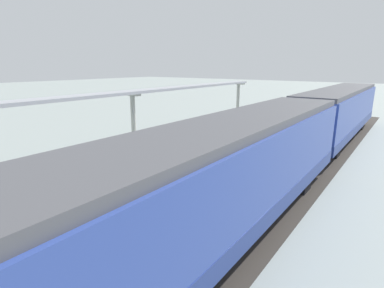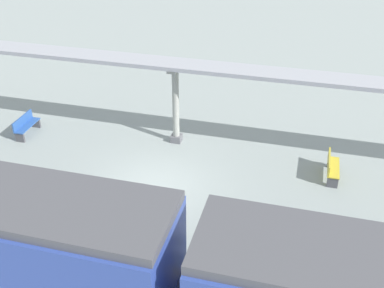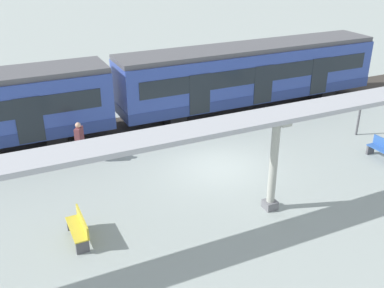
{
  "view_description": "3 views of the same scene",
  "coord_description": "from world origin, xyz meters",
  "px_view_note": "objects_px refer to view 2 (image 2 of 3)",
  "views": [
    {
      "loc": [
        -9.54,
        12.03,
        4.98
      ],
      "look_at": [
        -1.34,
        0.91,
        1.34
      ],
      "focal_mm": 27.99,
      "sensor_mm": 36.0,
      "label": 1
    },
    {
      "loc": [
        -12.97,
        -4.96,
        10.11
      ],
      "look_at": [
        1.04,
        -1.21,
        1.48
      ],
      "focal_mm": 43.45,
      "sensor_mm": 36.0,
      "label": 2
    },
    {
      "loc": [
        14.37,
        -8.01,
        8.69
      ],
      "look_at": [
        -0.08,
        -1.19,
        1.25
      ],
      "focal_mm": 41.94,
      "sensor_mm": 36.0,
      "label": 3
    }
  ],
  "objects_px": {
    "canopy_pillar_second": "(176,105)",
    "bench_mid_platform": "(331,167)",
    "passenger_waiting_near_edge": "(286,246)",
    "bench_near_end": "(26,125)"
  },
  "relations": [
    {
      "from": "canopy_pillar_second",
      "to": "bench_mid_platform",
      "type": "xyz_separation_m",
      "value": [
        -1.05,
        -6.41,
        -1.29
      ]
    },
    {
      "from": "canopy_pillar_second",
      "to": "passenger_waiting_near_edge",
      "type": "relative_size",
      "value": 1.96
    },
    {
      "from": "bench_near_end",
      "to": "bench_mid_platform",
      "type": "distance_m",
      "value": 12.95
    },
    {
      "from": "bench_mid_platform",
      "to": "passenger_waiting_near_edge",
      "type": "xyz_separation_m",
      "value": [
        -5.46,
        1.27,
        0.65
      ]
    },
    {
      "from": "canopy_pillar_second",
      "to": "passenger_waiting_near_edge",
      "type": "height_order",
      "value": "canopy_pillar_second"
    },
    {
      "from": "passenger_waiting_near_edge",
      "to": "bench_mid_platform",
      "type": "bearing_deg",
      "value": -13.11
    },
    {
      "from": "canopy_pillar_second",
      "to": "bench_near_end",
      "type": "xyz_separation_m",
      "value": [
        -1.1,
        6.54,
        -1.29
      ]
    },
    {
      "from": "passenger_waiting_near_edge",
      "to": "canopy_pillar_second",
      "type": "bearing_deg",
      "value": 38.3
    },
    {
      "from": "canopy_pillar_second",
      "to": "bench_mid_platform",
      "type": "height_order",
      "value": "canopy_pillar_second"
    },
    {
      "from": "bench_near_end",
      "to": "bench_mid_platform",
      "type": "bearing_deg",
      "value": -89.78
    }
  ]
}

